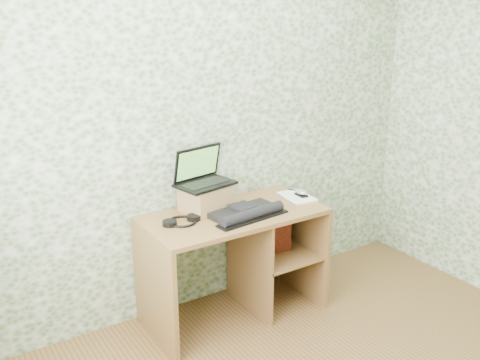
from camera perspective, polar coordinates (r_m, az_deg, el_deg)
wall_back at (r=3.62m, az=-3.31°, el=6.15°), size 3.50×0.00×3.50m
desk at (r=3.68m, az=0.16°, el=-7.03°), size 1.20×0.60×0.75m
riser at (r=3.54m, az=-3.70°, el=-1.90°), size 0.33×0.29×0.17m
laptop at (r=3.53m, az=-4.06°, el=0.49°), size 0.41×0.32×0.24m
keyboard at (r=3.45m, az=0.74°, el=-3.48°), size 0.53×0.31×0.07m
headphones at (r=3.37m, az=-6.21°, el=-4.36°), size 0.26×0.19×0.03m
notepad at (r=3.81m, az=6.08°, el=-1.78°), size 0.23×0.30×0.01m
mouse at (r=3.81m, az=6.57°, el=-1.43°), size 0.07×0.11×0.04m
pen at (r=3.91m, az=6.05°, el=-1.11°), size 0.07×0.11×0.01m
red_box at (r=3.76m, az=3.53°, el=-5.48°), size 0.26×0.10×0.31m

